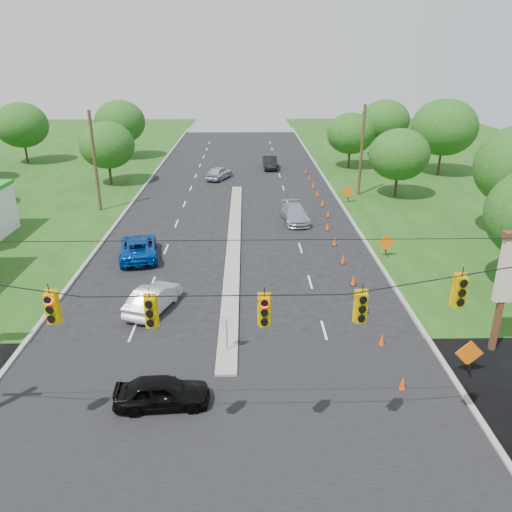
{
  "coord_description": "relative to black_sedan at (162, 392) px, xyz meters",
  "views": [
    {
      "loc": [
        0.96,
        -14.63,
        13.42
      ],
      "look_at": [
        1.5,
        11.59,
        2.8
      ],
      "focal_mm": 35.0,
      "sensor_mm": 36.0,
      "label": 1
    }
  ],
  "objects": [
    {
      "name": "cone_2",
      "position": [
        10.15,
        7.84,
        -0.31
      ],
      "size": [
        0.32,
        0.32,
        0.7
      ],
      "primitive_type": "cone",
      "color": "#E4470C",
      "rests_on": "ground"
    },
    {
      "name": "silver_car_far",
      "position": [
        7.69,
        24.22,
        0.05
      ],
      "size": [
        2.41,
        5.06,
        1.42
      ],
      "primitive_type": "imported",
      "rotation": [
        0.0,
        0.0,
        0.09
      ],
      "color": "#9092A8",
      "rests_on": "ground"
    },
    {
      "name": "white_sedan",
      "position": [
        -1.77,
        8.37,
        0.05
      ],
      "size": [
        2.84,
        4.6,
        1.43
      ],
      "primitive_type": "imported",
      "rotation": [
        0.0,
        0.0,
        2.81
      ],
      "color": "silver",
      "rests_on": "ground"
    },
    {
      "name": "cone_7",
      "position": [
        10.75,
        25.34,
        -0.31
      ],
      "size": [
        0.32,
        0.32,
        0.7
      ],
      "primitive_type": "cone",
      "color": "#E4470C",
      "rests_on": "ground"
    },
    {
      "name": "signal_span",
      "position": [
        2.47,
        -3.16,
        4.31
      ],
      "size": [
        25.6,
        0.32,
        9.0
      ],
      "color": "#422D1C",
      "rests_on": "ground"
    },
    {
      "name": "cone_0",
      "position": [
        10.15,
        0.84,
        -0.31
      ],
      "size": [
        0.32,
        0.32,
        0.7
      ],
      "primitive_type": "cone",
      "color": "#E4470C",
      "rests_on": "ground"
    },
    {
      "name": "dark_car_receding",
      "position": [
        6.53,
        45.9,
        0.12
      ],
      "size": [
        1.81,
        4.8,
        1.57
      ],
      "primitive_type": "imported",
      "rotation": [
        0.0,
        0.0,
        0.03
      ],
      "color": "black",
      "rests_on": "ground"
    },
    {
      "name": "cone_5",
      "position": [
        10.15,
        18.34,
        -0.31
      ],
      "size": [
        0.32,
        0.32,
        0.7
      ],
      "primitive_type": "cone",
      "color": "#E4470C",
      "rests_on": "ground"
    },
    {
      "name": "utility_pole_far_right",
      "position": [
        15.02,
        32.84,
        3.84
      ],
      "size": [
        0.28,
        0.28,
        9.0
      ],
      "primitive_type": "cylinder",
      "color": "#422D1C",
      "rests_on": "ground"
    },
    {
      "name": "tree_5",
      "position": [
        -11.48,
        37.84,
        3.68
      ],
      "size": [
        5.88,
        5.88,
        6.86
      ],
      "color": "black",
      "rests_on": "ground"
    },
    {
      "name": "median_sign",
      "position": [
        2.52,
        3.84,
        0.8
      ],
      "size": [
        0.55,
        0.06,
        2.05
      ],
      "color": "gray",
      "rests_on": "ground"
    },
    {
      "name": "work_sign_0",
      "position": [
        13.32,
        1.84,
        0.43
      ],
      "size": [
        1.27,
        0.58,
        1.37
      ],
      "color": "black",
      "rests_on": "ground"
    },
    {
      "name": "curb_right",
      "position": [
        12.62,
        27.84,
        -0.66
      ],
      "size": [
        0.25,
        110.0,
        0.16
      ],
      "primitive_type": "cube",
      "color": "gray",
      "rests_on": "ground"
    },
    {
      "name": "cone_3",
      "position": [
        10.15,
        11.34,
        -0.31
      ],
      "size": [
        0.32,
        0.32,
        0.7
      ],
      "primitive_type": "cone",
      "color": "#E4470C",
      "rests_on": "ground"
    },
    {
      "name": "cone_6",
      "position": [
        10.15,
        21.84,
        -0.31
      ],
      "size": [
        0.32,
        0.32,
        0.7
      ],
      "primitive_type": "cone",
      "color": "#E4470C",
      "rests_on": "ground"
    },
    {
      "name": "cone_12",
      "position": [
        10.75,
        42.84,
        -0.31
      ],
      "size": [
        0.32,
        0.32,
        0.7
      ],
      "primitive_type": "cone",
      "color": "#E4470C",
      "rests_on": "ground"
    },
    {
      "name": "silver_car_oncoming",
      "position": [
        0.39,
        40.21,
        0.08
      ],
      "size": [
        3.37,
        4.68,
        1.48
      ],
      "primitive_type": "imported",
      "rotation": [
        0.0,
        0.0,
        2.72
      ],
      "color": "#9FA2B8",
      "rests_on": "ground"
    },
    {
      "name": "tree_11",
      "position": [
        22.52,
        52.84,
        4.3
      ],
      "size": [
        6.72,
        6.72,
        7.84
      ],
      "color": "black",
      "rests_on": "ground"
    },
    {
      "name": "tree_6",
      "position": [
        -13.48,
        52.84,
        4.3
      ],
      "size": [
        6.72,
        6.72,
        7.84
      ],
      "color": "black",
      "rests_on": "ground"
    },
    {
      "name": "work_sign_2",
      "position": [
        13.32,
        29.84,
        0.43
      ],
      "size": [
        1.27,
        0.58,
        1.37
      ],
      "color": "black",
      "rests_on": "ground"
    },
    {
      "name": "tree_10",
      "position": [
        26.52,
        41.84,
        4.92
      ],
      "size": [
        7.56,
        7.56,
        8.82
      ],
      "color": "black",
      "rests_on": "ground"
    },
    {
      "name": "cone_4",
      "position": [
        10.15,
        14.84,
        -0.31
      ],
      "size": [
        0.32,
        0.32,
        0.7
      ],
      "primitive_type": "cone",
      "color": "#E4470C",
      "rests_on": "ground"
    },
    {
      "name": "tree_12",
      "position": [
        16.52,
        45.84,
        3.68
      ],
      "size": [
        5.88,
        5.88,
        6.86
      ],
      "color": "black",
      "rests_on": "ground"
    },
    {
      "name": "work_sign_1",
      "position": [
        13.32,
        15.84,
        0.43
      ],
      "size": [
        1.27,
        0.58,
        1.37
      ],
      "color": "black",
      "rests_on": "ground"
    },
    {
      "name": "tree_4",
      "position": [
        -25.48,
        49.84,
        4.3
      ],
      "size": [
        6.72,
        6.72,
        7.84
      ],
      "color": "black",
      "rests_on": "ground"
    },
    {
      "name": "cone_9",
      "position": [
        10.75,
        32.34,
        -0.31
      ],
      "size": [
        0.32,
        0.32,
        0.7
      ],
      "primitive_type": "cone",
      "color": "#E4470C",
      "rests_on": "ground"
    },
    {
      "name": "cross_street",
      "position": [
        2.52,
        -2.16,
        -0.66
      ],
      "size": [
        160.0,
        14.0,
        0.02
      ],
      "primitive_type": "cube",
      "color": "black",
      "rests_on": "ground"
    },
    {
      "name": "tree_9",
      "position": [
        18.52,
        31.84,
        3.68
      ],
      "size": [
        5.88,
        5.88,
        6.86
      ],
      "color": "black",
      "rests_on": "ground"
    },
    {
      "name": "utility_pole_far_left",
      "position": [
        -9.98,
        27.84,
        3.84
      ],
      "size": [
        0.28,
        0.28,
        9.0
      ],
      "primitive_type": "cylinder",
      "color": "#422D1C",
      "rests_on": "ground"
    },
    {
      "name": "blue_pickup",
      "position": [
        -4.17,
        16.32,
        0.1
      ],
      "size": [
        3.48,
        5.83,
        1.52
      ],
      "primitive_type": "imported",
      "rotation": [
        0.0,
        0.0,
        3.33
      ],
      "color": "#023798",
      "rests_on": "ground"
    },
    {
      "name": "cone_11",
      "position": [
        10.75,
        39.34,
        -0.31
      ],
      "size": [
        0.32,
        0.32,
        0.7
      ],
      "primitive_type": "cone",
      "color": "#E4470C",
      "rests_on": "ground"
    },
    {
      "name": "ground",
      "position": [
        2.52,
        -2.16,
        -0.66
      ],
      "size": [
        160.0,
        160.0,
        0.0
      ],
      "primitive_type": "plane",
      "color": "black",
      "rests_on": "ground"
    },
    {
      "name": "cone_8",
      "position": [
        10.75,
        28.84,
        -0.31
      ],
      "size": [
        0.32,
        0.32,
        0.7
      ],
      "primitive_type": "cone",
      "color": "#E4470C",
      "rests_on": "ground"
    },
    {
      "name": "median",
      "position": [
        2.52,
        18.84,
        -0.66
      ],
      "size": [
        1.0,
        34.0,
        0.18
      ],
      "primitive_type": "cube",
      "color": "gray",
      "rests_on": "ground"
    },
    {
      "name": "cone_10",
      "position": [
        10.75,
        35.84,
        -0.31
      ],
      "size": [
        0.32,
        0.32,
        0.7
      ],
      "primitive_type": "cone",
      "color": "#E4470C",
      "rests_on": "ground"
    },
    {
      "name": "curb_left",
      "position": [
        -7.58,
        27.84,
        -0.66
      ],
      "size": [
        0.25,
        110.0,
        0.16
      ],
      "primitive_type": "cube",
      "color": "gray",
      "rests_on": "ground"
    },
    {
      "name": "black_sedan",
      "position": [
        0.0,
        0.0,
        0.0
      ],
      "size": [
        3.98,
        1.83,
        1.32
      ],
      "primitive_type": "imported",
      "rotation": [
        0.0,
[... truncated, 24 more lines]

